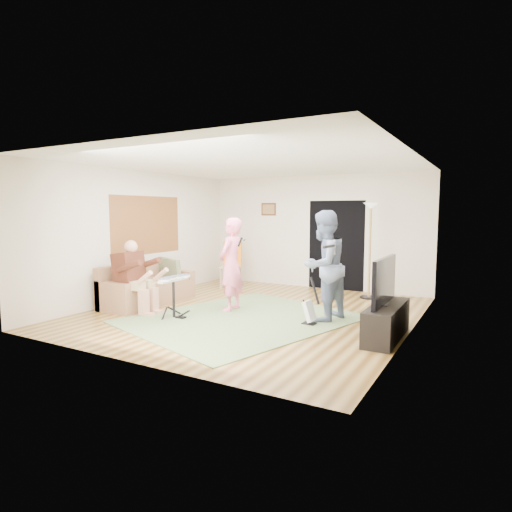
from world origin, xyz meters
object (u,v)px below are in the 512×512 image
at_px(sofa, 145,290).
at_px(guitar_spare, 310,311).
at_px(singer, 231,265).
at_px(guitarist, 323,266).
at_px(drum_kit, 174,299).
at_px(dining_chair, 232,271).
at_px(torchiere_lamp, 370,233).
at_px(tv_cabinet, 387,322).
at_px(television, 384,281).

xyz_separation_m(sofa, guitar_spare, (3.53, 0.09, -0.04)).
height_order(singer, guitarist, guitarist).
xyz_separation_m(drum_kit, dining_chair, (-0.77, 3.07, 0.07)).
xyz_separation_m(guitarist, torchiere_lamp, (0.20, 2.24, 0.46)).
bearing_deg(drum_kit, tv_cabinet, 9.37).
height_order(drum_kit, television, television).
relative_size(sofa, drum_kit, 2.68).
height_order(torchiere_lamp, dining_chair, torchiere_lamp).
relative_size(guitar_spare, television, 0.66).
height_order(guitarist, guitar_spare, guitarist).
bearing_deg(tv_cabinet, sofa, 179.13).
relative_size(guitarist, television, 1.55).
relative_size(singer, dining_chair, 1.57).
bearing_deg(sofa, dining_chair, 77.80).
distance_m(torchiere_lamp, tv_cabinet, 3.16).
bearing_deg(guitar_spare, guitarist, 78.95).
height_order(drum_kit, dining_chair, dining_chair).
distance_m(sofa, television, 4.78).
height_order(sofa, guitar_spare, sofa).
bearing_deg(singer, sofa, -86.52).
xyz_separation_m(drum_kit, tv_cabinet, (3.50, 0.58, -0.07)).
distance_m(sofa, drum_kit, 1.44).
relative_size(sofa, guitarist, 1.07).
distance_m(torchiere_lamp, television, 2.99).
distance_m(guitarist, tv_cabinet, 1.47).
bearing_deg(sofa, guitarist, 7.51).
bearing_deg(drum_kit, torchiere_lamp, 53.20).
relative_size(sofa, tv_cabinet, 1.42).
bearing_deg(sofa, drum_kit, -26.76).
relative_size(guitarist, dining_chair, 1.69).
height_order(guitar_spare, television, television).
xyz_separation_m(sofa, tv_cabinet, (4.79, -0.07, -0.02)).
bearing_deg(television, guitarist, 154.28).
relative_size(tv_cabinet, television, 1.16).
xyz_separation_m(guitar_spare, torchiere_lamp, (0.28, 2.62, 1.16)).
bearing_deg(dining_chair, singer, -77.84).
bearing_deg(drum_kit, sofa, 153.24).
distance_m(singer, tv_cabinet, 3.02).
bearing_deg(singer, drum_kit, -36.68).
xyz_separation_m(singer, guitarist, (1.74, 0.17, 0.07)).
height_order(guitar_spare, dining_chair, dining_chair).
bearing_deg(drum_kit, guitarist, 25.93).
xyz_separation_m(guitar_spare, television, (1.21, -0.16, 0.62)).
bearing_deg(torchiere_lamp, guitar_spare, -96.01).
xyz_separation_m(sofa, television, (4.74, -0.07, 0.58)).
distance_m(drum_kit, dining_chair, 3.16).
xyz_separation_m(guitarist, television, (1.14, -0.55, -0.08)).
xyz_separation_m(singer, television, (2.88, -0.38, -0.02)).
height_order(guitarist, tv_cabinet, guitarist).
bearing_deg(dining_chair, torchiere_lamp, -15.11).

